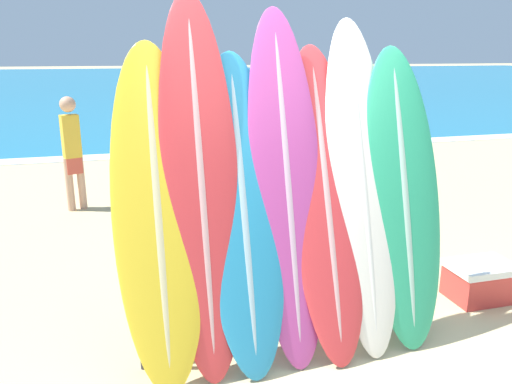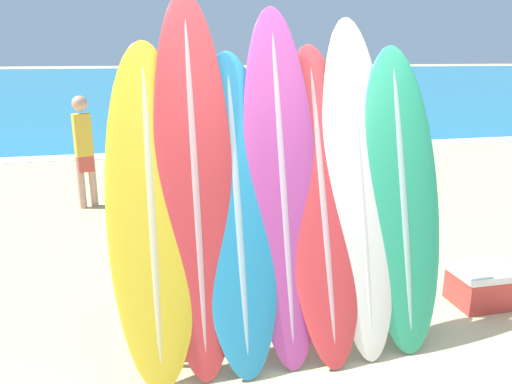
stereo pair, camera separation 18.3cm
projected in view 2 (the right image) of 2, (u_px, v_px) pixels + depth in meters
ground_plane at (344, 380)px, 3.24m from camera, size 160.00×160.00×0.00m
ocean_water at (157, 80)px, 38.10m from camera, size 120.00×60.00×0.01m
surfboard_rack at (281, 284)px, 3.48m from camera, size 2.05×0.04×0.92m
surfboard_slot_0 at (152, 213)px, 3.16m from camera, size 0.57×0.80×2.14m
surfboard_slot_1 at (195, 185)px, 3.22m from camera, size 0.51×0.81×2.46m
surfboard_slot_2 at (237, 212)px, 3.28m from camera, size 0.54×0.79×2.08m
surfboard_slot_3 at (282, 187)px, 3.35m from camera, size 0.51×0.80×2.37m
surfboard_slot_4 at (322, 203)px, 3.41m from camera, size 0.53×0.85×2.12m
surfboard_slot_5 at (359, 187)px, 3.46m from camera, size 0.50×0.84×2.31m
surfboard_slot_6 at (401, 199)px, 3.52m from camera, size 0.58×0.71×2.12m
person_near_water at (290, 155)px, 6.20m from camera, size 0.21×0.25×1.51m
person_mid_beach at (363, 135)px, 6.98m from camera, size 0.25×0.29×1.71m
person_far_left at (84, 148)px, 6.66m from camera, size 0.25×0.21×1.51m
person_far_right at (172, 127)px, 8.44m from camera, size 0.23×0.26×1.53m
cooler_box at (484, 285)px, 4.20m from camera, size 0.54×0.39×0.32m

